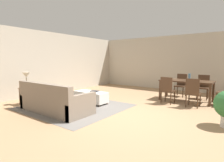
{
  "coord_description": "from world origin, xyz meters",
  "views": [
    {
      "loc": [
        2.43,
        -4.08,
        1.48
      ],
      "look_at": [
        -1.23,
        0.9,
        0.77
      ],
      "focal_mm": 28.8,
      "sensor_mm": 36.0,
      "label": 1
    }
  ],
  "objects_px": {
    "table_lamp": "(26,76)",
    "book_on_ottoman": "(95,91)",
    "dining_chair_near_left": "(167,89)",
    "vase_centerpiece": "(189,77)",
    "couch": "(54,102)",
    "dining_chair_near_right": "(193,91)",
    "side_table": "(27,91)",
    "ottoman_table": "(91,97)",
    "dining_chair_far_right": "(203,85)",
    "dining_table": "(186,83)",
    "dining_chair_far_left": "(181,84)"
  },
  "relations": [
    {
      "from": "table_lamp",
      "to": "book_on_ottoman",
      "type": "bearing_deg",
      "value": 41.22
    },
    {
      "from": "dining_chair_near_left",
      "to": "vase_centerpiece",
      "type": "bearing_deg",
      "value": 59.43
    },
    {
      "from": "couch",
      "to": "dining_chair_near_right",
      "type": "height_order",
      "value": "dining_chair_near_right"
    },
    {
      "from": "side_table",
      "to": "dining_chair_near_left",
      "type": "bearing_deg",
      "value": 37.73
    },
    {
      "from": "ottoman_table",
      "to": "book_on_ottoman",
      "type": "xyz_separation_m",
      "value": [
        0.11,
        0.08,
        0.19
      ]
    },
    {
      "from": "couch",
      "to": "side_table",
      "type": "relative_size",
      "value": 3.99
    },
    {
      "from": "ottoman_table",
      "to": "dining_chair_far_right",
      "type": "height_order",
      "value": "dining_chair_far_right"
    },
    {
      "from": "ottoman_table",
      "to": "dining_chair_far_right",
      "type": "distance_m",
      "value": 4.3
    },
    {
      "from": "side_table",
      "to": "dining_chair_far_right",
      "type": "xyz_separation_m",
      "value": [
        4.57,
        4.49,
        0.07
      ]
    },
    {
      "from": "vase_centerpiece",
      "to": "ottoman_table",
      "type": "bearing_deg",
      "value": -138.66
    },
    {
      "from": "side_table",
      "to": "dining_table",
      "type": "distance_m",
      "value": 5.56
    },
    {
      "from": "dining_table",
      "to": "dining_chair_near_left",
      "type": "bearing_deg",
      "value": -117.12
    },
    {
      "from": "vase_centerpiece",
      "to": "book_on_ottoman",
      "type": "distance_m",
      "value": 3.42
    },
    {
      "from": "ottoman_table",
      "to": "table_lamp",
      "type": "xyz_separation_m",
      "value": [
        -1.59,
        -1.4,
        0.75
      ]
    },
    {
      "from": "ottoman_table",
      "to": "vase_centerpiece",
      "type": "distance_m",
      "value": 3.58
    },
    {
      "from": "dining_table",
      "to": "dining_chair_far_left",
      "type": "height_order",
      "value": "dining_chair_far_left"
    },
    {
      "from": "couch",
      "to": "book_on_ottoman",
      "type": "bearing_deg",
      "value": 79.83
    },
    {
      "from": "ottoman_table",
      "to": "side_table",
      "type": "relative_size",
      "value": 2.11
    },
    {
      "from": "dining_chair_far_right",
      "to": "table_lamp",
      "type": "bearing_deg",
      "value": -135.55
    },
    {
      "from": "couch",
      "to": "dining_chair_far_left",
      "type": "bearing_deg",
      "value": 62.78
    },
    {
      "from": "side_table",
      "to": "dining_chair_far_right",
      "type": "height_order",
      "value": "dining_chair_far_right"
    },
    {
      "from": "vase_centerpiece",
      "to": "couch",
      "type": "bearing_deg",
      "value": -127.11
    },
    {
      "from": "dining_table",
      "to": "dining_chair_near_left",
      "type": "distance_m",
      "value": 0.92
    },
    {
      "from": "side_table",
      "to": "table_lamp",
      "type": "bearing_deg",
      "value": 180.0
    },
    {
      "from": "dining_chair_far_right",
      "to": "vase_centerpiece",
      "type": "height_order",
      "value": "vase_centerpiece"
    },
    {
      "from": "dining_chair_near_right",
      "to": "dining_chair_far_right",
      "type": "distance_m",
      "value": 1.61
    },
    {
      "from": "couch",
      "to": "ottoman_table",
      "type": "relative_size",
      "value": 1.89
    },
    {
      "from": "ottoman_table",
      "to": "dining_chair_far_right",
      "type": "xyz_separation_m",
      "value": [
        2.99,
        3.08,
        0.29
      ]
    },
    {
      "from": "dining_chair_far_left",
      "to": "dining_chair_far_right",
      "type": "bearing_deg",
      "value": -2.41
    },
    {
      "from": "dining_table",
      "to": "dining_chair_near_left",
      "type": "height_order",
      "value": "dining_chair_near_left"
    },
    {
      "from": "dining_chair_far_left",
      "to": "book_on_ottoman",
      "type": "bearing_deg",
      "value": -124.0
    },
    {
      "from": "dining_chair_near_left",
      "to": "dining_chair_near_right",
      "type": "bearing_deg",
      "value": -0.91
    },
    {
      "from": "side_table",
      "to": "dining_chair_far_left",
      "type": "height_order",
      "value": "dining_chair_far_left"
    },
    {
      "from": "ottoman_table",
      "to": "dining_chair_near_right",
      "type": "relative_size",
      "value": 1.3
    },
    {
      "from": "side_table",
      "to": "vase_centerpiece",
      "type": "distance_m",
      "value": 5.66
    },
    {
      "from": "dining_chair_near_left",
      "to": "couch",
      "type": "bearing_deg",
      "value": -128.85
    },
    {
      "from": "couch",
      "to": "side_table",
      "type": "distance_m",
      "value": 1.44
    },
    {
      "from": "couch",
      "to": "dining_chair_far_right",
      "type": "height_order",
      "value": "dining_chair_far_right"
    },
    {
      "from": "dining_chair_near_right",
      "to": "dining_chair_near_left",
      "type": "bearing_deg",
      "value": 179.09
    },
    {
      "from": "ottoman_table",
      "to": "table_lamp",
      "type": "distance_m",
      "value": 2.25
    },
    {
      "from": "dining_chair_near_left",
      "to": "dining_chair_far_left",
      "type": "bearing_deg",
      "value": 89.72
    },
    {
      "from": "table_lamp",
      "to": "vase_centerpiece",
      "type": "xyz_separation_m",
      "value": [
        4.23,
        3.73,
        -0.09
      ]
    },
    {
      "from": "couch",
      "to": "dining_chair_far_right",
      "type": "bearing_deg",
      "value": 54.82
    },
    {
      "from": "dining_chair_far_right",
      "to": "side_table",
      "type": "bearing_deg",
      "value": -135.55
    },
    {
      "from": "table_lamp",
      "to": "dining_chair_far_right",
      "type": "xyz_separation_m",
      "value": [
        4.57,
        4.49,
        -0.46
      ]
    },
    {
      "from": "book_on_ottoman",
      "to": "table_lamp",
      "type": "bearing_deg",
      "value": -138.78
    },
    {
      "from": "ottoman_table",
      "to": "vase_centerpiece",
      "type": "bearing_deg",
      "value": 41.34
    },
    {
      "from": "dining_table",
      "to": "dining_chair_far_right",
      "type": "relative_size",
      "value": 1.93
    },
    {
      "from": "dining_chair_near_right",
      "to": "book_on_ottoman",
      "type": "bearing_deg",
      "value": -154.02
    },
    {
      "from": "dining_chair_far_left",
      "to": "side_table",
      "type": "bearing_deg",
      "value": -129.61
    }
  ]
}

